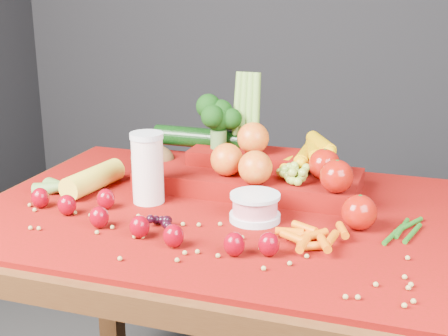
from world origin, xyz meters
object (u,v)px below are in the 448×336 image
(yogurt_bowl, at_px, (255,206))
(produce_mound, at_px, (256,165))
(table, at_px, (221,253))
(milk_glass, at_px, (148,165))

(yogurt_bowl, height_order, produce_mound, produce_mound)
(table, height_order, milk_glass, milk_glass)
(milk_glass, height_order, yogurt_bowl, milk_glass)
(yogurt_bowl, bearing_deg, milk_glass, 173.11)
(table, bearing_deg, produce_mound, 77.29)
(yogurt_bowl, relative_size, produce_mound, 0.18)
(yogurt_bowl, distance_m, produce_mound, 0.21)
(yogurt_bowl, xyz_separation_m, produce_mound, (-0.05, 0.20, 0.03))
(yogurt_bowl, bearing_deg, produce_mound, 105.23)
(milk_glass, distance_m, produce_mound, 0.26)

